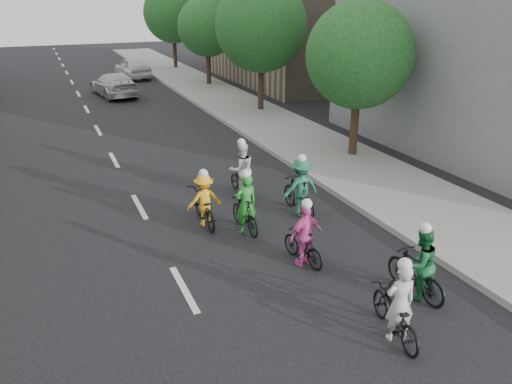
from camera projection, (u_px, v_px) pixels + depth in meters
ground at (184, 289)px, 11.08m from camera, size 120.00×120.00×0.00m
sidewalk_right at (295, 137)px, 22.52m from camera, size 4.00×80.00×0.15m
curb_right at (255, 141)px, 21.80m from camera, size 0.18×80.00×0.18m
bldg_se at (305, 24)px, 35.94m from camera, size 10.00×14.00×8.00m
tree_r_0 at (360, 55)px, 18.48m from camera, size 4.00×4.00×5.97m
tree_r_1 at (261, 26)px, 25.93m from camera, size 4.80×4.80×6.93m
tree_r_2 at (207, 27)px, 33.80m from camera, size 4.00×4.00×5.97m
tree_r_3 at (173, 13)px, 41.26m from camera, size 4.80×4.80×6.93m
cyclist_0 at (300, 191)px, 14.59m from camera, size 1.13×1.84×1.87m
cyclist_1 at (245, 210)px, 13.55m from camera, size 0.63×1.64×1.82m
cyclist_2 at (418, 269)px, 10.60m from camera, size 0.82×1.74×1.77m
cyclist_3 at (204, 204)px, 13.98m from camera, size 1.00×1.93×1.67m
cyclist_4 at (396, 311)px, 9.36m from camera, size 0.95×1.88×1.73m
cyclist_5 at (241, 175)px, 15.99m from camera, size 0.88×1.61×1.91m
cyclist_6 at (304, 240)px, 11.91m from camera, size 0.97×1.53×1.72m
follow_car_lead at (114, 85)px, 31.43m from camera, size 2.73×5.21×1.44m
follow_car_trail at (133, 68)px, 38.05m from camera, size 2.40×4.80×1.57m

